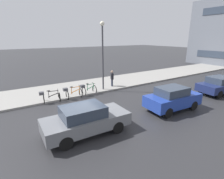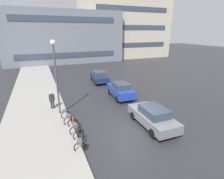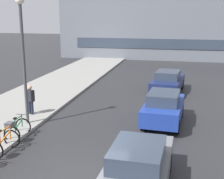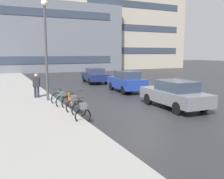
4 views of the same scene
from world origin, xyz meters
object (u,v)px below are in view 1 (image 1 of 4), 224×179
bicycle_third (88,89)px  bicycle_nearest (49,96)px  car_navy (220,85)px  bicycle_second (72,93)px  pedestrian (112,78)px  car_blue (172,98)px  car_grey (86,120)px  streetlamp (103,48)px

bicycle_third → bicycle_nearest: bearing=-87.6°
car_navy → bicycle_second: bearing=-116.7°
car_navy → pedestrian: pedestrian is taller
bicycle_nearest → car_blue: bearing=48.6°
bicycle_second → car_grey: bearing=-13.5°
car_blue → streetlamp: bearing=-165.0°
bicycle_nearest → car_blue: 8.75m
car_blue → bicycle_second: bearing=-139.9°
car_blue → pedestrian: pedestrian is taller
pedestrian → car_blue: bearing=3.6°
bicycle_second → car_navy: bearing=63.3°
car_blue → car_grey: bearing=-93.5°
car_grey → car_navy: bearing=88.8°
car_grey → pedestrian: size_ratio=2.62×
pedestrian → streetlamp: streetlamp is taller
streetlamp → bicycle_second: bearing=-80.0°
bicycle_second → bicycle_third: bearing=97.7°
bicycle_second → car_blue: (5.71, 4.82, 0.30)m
car_blue → car_navy: size_ratio=0.90×
bicycle_nearest → bicycle_third: bicycle_third is taller
car_grey → streetlamp: (-5.89, 4.42, 3.04)m
bicycle_third → car_blue: car_blue is taller
car_navy → bicycle_nearest: bearing=-113.7°
bicycle_nearest → pedestrian: (-0.94, 6.13, 0.44)m
car_blue → car_navy: car_blue is taller
car_navy → pedestrian: bearing=-134.2°
streetlamp → car_blue: bearing=15.0°
car_blue → streetlamp: 7.14m
bicycle_nearest → bicycle_third: bearing=92.4°
pedestrian → bicycle_third: bearing=-74.7°
bicycle_second → pedestrian: 4.52m
bicycle_nearest → bicycle_second: size_ratio=1.04×
bicycle_third → streetlamp: size_ratio=0.22×
bicycle_nearest → bicycle_third: 3.19m
bicycle_third → car_grey: size_ratio=0.31×
bicycle_second → car_navy: size_ratio=0.33×
bicycle_nearest → car_navy: car_navy is taller
bicycle_nearest → pedestrian: bearing=98.7°
bicycle_second → car_grey: car_grey is taller
car_navy → pedestrian: 9.48m
bicycle_nearest → car_blue: size_ratio=0.39×
bicycle_third → car_grey: bearing=-26.2°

